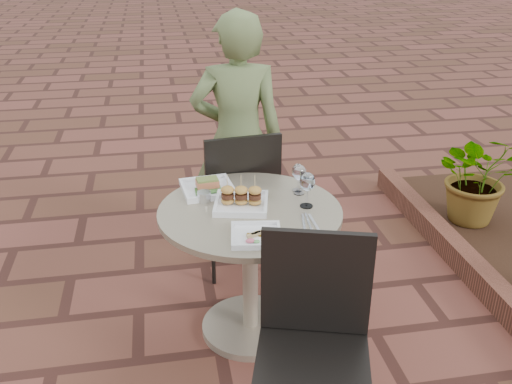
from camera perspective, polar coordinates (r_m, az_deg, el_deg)
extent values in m
plane|color=brown|center=(3.04, -3.57, -15.62)|extent=(60.00, 60.00, 0.00)
cylinder|color=gray|center=(3.16, -0.55, -13.27)|extent=(0.52, 0.52, 0.04)
cylinder|color=gray|center=(2.97, -0.58, -8.28)|extent=(0.08, 0.08, 0.70)
cylinder|color=tan|center=(2.78, -0.61, -2.00)|extent=(0.90, 0.90, 0.03)
cube|color=black|center=(3.50, -2.05, -0.81)|extent=(0.48, 0.48, 0.03)
cube|color=black|center=(3.22, -1.25, 1.68)|extent=(0.44, 0.08, 0.46)
cylinder|color=black|center=(3.82, 0.07, -2.36)|extent=(0.02, 0.02, 0.44)
cylinder|color=black|center=(3.74, -5.54, -3.09)|extent=(0.02, 0.02, 0.44)
cylinder|color=black|center=(3.50, 1.80, -5.13)|extent=(0.02, 0.02, 0.44)
cylinder|color=black|center=(3.42, -4.31, -6.01)|extent=(0.02, 0.02, 0.44)
cube|color=black|center=(2.30, 5.65, -16.92)|extent=(0.55, 0.55, 0.03)
cube|color=black|center=(2.30, 6.03, -8.95)|extent=(0.43, 0.15, 0.46)
cylinder|color=black|center=(2.60, 1.14, -17.62)|extent=(0.02, 0.02, 0.44)
cylinder|color=black|center=(2.60, 9.92, -18.02)|extent=(0.02, 0.02, 0.44)
imported|color=#586939|center=(3.53, -1.85, 5.26)|extent=(0.60, 0.42, 1.57)
cube|color=white|center=(2.97, -4.86, 0.22)|extent=(0.28, 0.28, 0.01)
cube|color=#C66A45|center=(2.96, -4.89, 0.86)|extent=(0.12, 0.08, 0.04)
cube|color=#5B692F|center=(2.95, -4.90, 1.28)|extent=(0.12, 0.08, 0.01)
cube|color=white|center=(2.80, -1.48, -1.32)|extent=(0.31, 0.31, 0.01)
cube|color=white|center=(2.53, 0.01, -4.48)|extent=(0.25, 0.25, 0.01)
ellipsoid|color=#D0566E|center=(2.47, -0.58, -4.89)|extent=(0.04, 0.03, 0.02)
cylinder|color=white|center=(2.81, 5.06, -1.39)|extent=(0.06, 0.06, 0.00)
cylinder|color=white|center=(2.80, 5.10, -0.62)|extent=(0.01, 0.01, 0.08)
ellipsoid|color=white|center=(2.76, 5.16, 1.01)|extent=(0.08, 0.08, 0.10)
cylinder|color=white|center=(2.76, 5.16, 0.91)|extent=(0.06, 0.06, 0.04)
cylinder|color=white|center=(2.94, 4.32, -0.10)|extent=(0.06, 0.06, 0.00)
cylinder|color=white|center=(2.93, 4.34, 0.55)|extent=(0.01, 0.01, 0.07)
ellipsoid|color=white|center=(2.90, 4.39, 1.93)|extent=(0.07, 0.07, 0.08)
cylinder|color=white|center=(2.97, 4.16, 0.17)|extent=(0.05, 0.05, 0.00)
cylinder|color=white|center=(2.96, 4.18, 0.79)|extent=(0.01, 0.01, 0.07)
ellipsoid|color=white|center=(2.93, 4.23, 2.09)|extent=(0.06, 0.06, 0.08)
cylinder|color=silver|center=(2.85, -5.21, -0.46)|extent=(0.07, 0.07, 0.05)
cube|color=brown|center=(3.70, 21.42, -7.84)|extent=(0.12, 3.00, 0.15)
imported|color=#33662D|center=(4.25, 21.44, 1.51)|extent=(0.71, 0.65, 0.68)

